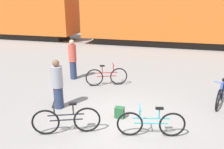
% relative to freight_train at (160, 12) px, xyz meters
% --- Properties ---
extents(ground_plane, '(80.00, 80.00, 0.00)m').
position_rel_freight_train_xyz_m(ground_plane, '(0.00, -12.83, -2.67)').
color(ground_plane, gray).
extents(freight_train, '(39.91, 2.95, 5.10)m').
position_rel_freight_train_xyz_m(freight_train, '(0.00, 0.00, 0.00)').
color(freight_train, black).
rests_on(freight_train, ground_plane).
extents(rail_near, '(51.91, 0.07, 0.01)m').
position_rel_freight_train_xyz_m(rail_near, '(0.00, -0.72, -2.66)').
color(rail_near, '#4C4238').
rests_on(rail_near, ground_plane).
extents(rail_far, '(51.91, 0.07, 0.01)m').
position_rel_freight_train_xyz_m(rail_far, '(0.00, 0.72, -2.66)').
color(rail_far, '#4C4238').
rests_on(rail_far, ground_plane).
extents(bicycle_black, '(1.69, 0.74, 0.91)m').
position_rel_freight_train_xyz_m(bicycle_black, '(-1.30, -13.69, -2.28)').
color(bicycle_black, black).
rests_on(bicycle_black, ground_plane).
extents(bicycle_maroon, '(1.63, 0.79, 0.92)m').
position_rel_freight_train_xyz_m(bicycle_maroon, '(-1.33, -9.97, -2.28)').
color(bicycle_maroon, black).
rests_on(bicycle_maroon, ground_plane).
extents(bicycle_blue, '(0.61, 1.70, 0.89)m').
position_rel_freight_train_xyz_m(bicycle_blue, '(2.97, -10.62, -2.29)').
color(bicycle_blue, black).
rests_on(bicycle_blue, ground_plane).
extents(bicycle_teal, '(1.75, 0.54, 0.86)m').
position_rel_freight_train_xyz_m(bicycle_teal, '(0.87, -13.21, -2.30)').
color(bicycle_teal, black).
rests_on(bicycle_teal, ground_plane).
extents(person_in_grey, '(0.37, 0.37, 1.66)m').
position_rel_freight_train_xyz_m(person_in_grey, '(-2.25, -12.39, -1.84)').
color(person_in_grey, '#283351').
rests_on(person_in_grey, ground_plane).
extents(person_in_red, '(0.35, 0.35, 1.81)m').
position_rel_freight_train_xyz_m(person_in_red, '(-3.05, -9.57, -1.76)').
color(person_in_red, '#283351').
rests_on(person_in_red, ground_plane).
extents(backpack, '(0.28, 0.20, 0.34)m').
position_rel_freight_train_xyz_m(backpack, '(-0.15, -12.48, -2.50)').
color(backpack, '#235633').
rests_on(backpack, ground_plane).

